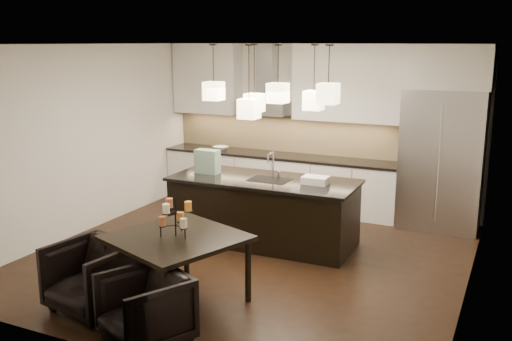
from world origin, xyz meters
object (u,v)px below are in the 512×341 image
at_px(refrigerator, 442,160).
at_px(armchair_left, 92,276).
at_px(dining_table, 177,269).
at_px(island_body, 264,212).
at_px(armchair_right, 145,309).

bearing_deg(refrigerator, armchair_left, -123.36).
xyz_separation_m(refrigerator, dining_table, (-2.24, -3.93, -0.69)).
distance_m(refrigerator, island_body, 2.88).
xyz_separation_m(armchair_left, armchair_right, (0.93, -0.34, -0.03)).
xyz_separation_m(island_body, armchair_left, (-0.78, -2.70, -0.08)).
bearing_deg(island_body, armchair_left, -107.23).
distance_m(island_body, dining_table, 2.15).
relative_size(armchair_left, armchair_right, 1.08).
bearing_deg(armchair_left, refrigerator, 65.75).
bearing_deg(armchair_left, island_body, 82.91).
distance_m(dining_table, armchair_right, 0.92).
distance_m(dining_table, armchair_left, 0.90).
height_order(refrigerator, island_body, refrigerator).
bearing_deg(dining_table, refrigerator, 80.31).
height_order(dining_table, armchair_right, dining_table).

